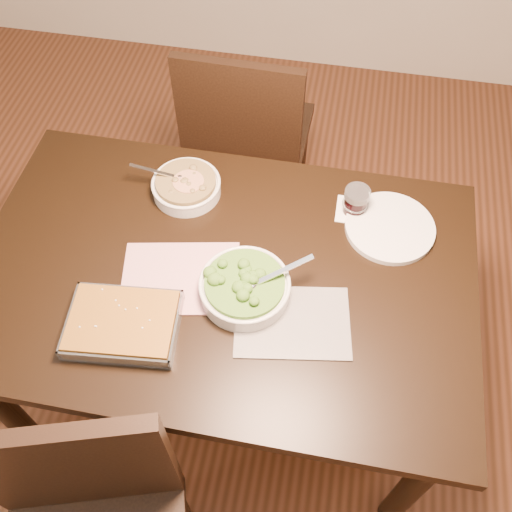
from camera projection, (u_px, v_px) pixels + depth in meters
The scene contains 11 objects.
ground at pixel (231, 379), 2.19m from camera, with size 4.00×4.00×0.00m, color #412312.
table at pixel (223, 289), 1.66m from camera, with size 1.40×0.90×0.75m.
magazine_a at pixel (181, 278), 1.56m from camera, with size 0.32×0.23×0.01m, color #A02D4B.
magazine_b at pixel (292, 322), 1.49m from camera, with size 0.30×0.21×0.01m, color #28272E.
coaster at pixel (354, 210), 1.70m from camera, with size 0.10×0.10×0.00m, color white.
stew_bowl at pixel (186, 186), 1.72m from camera, with size 0.23×0.21×0.08m.
broccoli_bowl at pixel (245, 287), 1.51m from camera, with size 0.26×0.24×0.09m.
baking_dish at pixel (123, 324), 1.46m from camera, with size 0.30×0.23×0.05m.
wine_tumbler at pixel (356, 200), 1.67m from camera, with size 0.08×0.08×0.09m.
dinner_plate at pixel (390, 227), 1.66m from camera, with size 0.26×0.26×0.02m, color silver.
chair_far at pixel (247, 136), 2.20m from camera, with size 0.46×0.46×0.95m.
Camera 1 is at (0.25, -0.84, 2.07)m, focal length 40.00 mm.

